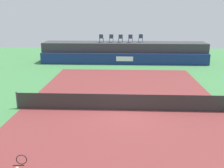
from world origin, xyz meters
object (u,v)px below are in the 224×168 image
(spectator_chair_far_left, at_px, (101,38))
(spectator_chair_right, at_px, (131,38))
(spectator_chair_left, at_px, (111,38))
(spectator_chair_center, at_px, (121,38))
(net_post_near, at_px, (17,100))
(spectator_chair_far_right, at_px, (141,38))

(spectator_chair_far_left, relative_size, spectator_chair_right, 1.00)
(spectator_chair_left, relative_size, spectator_chair_right, 1.00)
(spectator_chair_center, bearing_deg, net_post_near, -111.18)
(spectator_chair_right, bearing_deg, net_post_near, -114.65)
(spectator_chair_left, relative_size, spectator_chair_center, 1.00)
(spectator_chair_far_left, xyz_separation_m, spectator_chair_right, (3.21, 0.00, 0.00))
(spectator_chair_left, xyz_separation_m, spectator_chair_far_right, (3.26, 0.37, 0.00))
(spectator_chair_left, xyz_separation_m, net_post_near, (-4.76, -15.04, -2.19))
(spectator_chair_left, distance_m, net_post_near, 15.93)
(spectator_chair_center, relative_size, net_post_near, 0.89)
(spectator_chair_far_left, distance_m, spectator_chair_right, 3.21)
(spectator_chair_far_left, height_order, net_post_near, spectator_chair_far_left)
(spectator_chair_center, height_order, net_post_near, spectator_chair_center)
(spectator_chair_left, bearing_deg, spectator_chair_far_right, 6.47)
(spectator_chair_center, bearing_deg, spectator_chair_left, 173.39)
(spectator_chair_right, bearing_deg, spectator_chair_far_right, 20.24)
(spectator_chair_far_right, bearing_deg, spectator_chair_center, -167.68)
(spectator_chair_left, distance_m, spectator_chair_center, 1.03)
(spectator_chair_center, bearing_deg, spectator_chair_right, 3.57)
(spectator_chair_left, bearing_deg, net_post_near, -107.56)
(spectator_chair_left, xyz_separation_m, spectator_chair_center, (1.02, -0.12, 0.00))
(spectator_chair_left, relative_size, net_post_near, 0.89)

